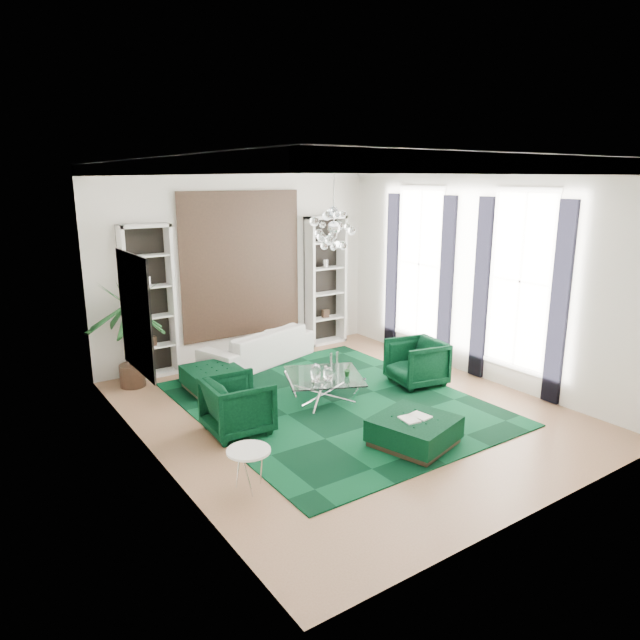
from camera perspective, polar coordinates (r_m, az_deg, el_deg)
floor at (r=9.19m, az=2.38°, el=-8.99°), size 6.00×7.00×0.02m
ceiling at (r=8.47m, az=2.64°, el=15.55°), size 6.00×7.00×0.02m
wall_back at (r=11.59m, az=-7.98°, el=5.53°), size 6.00×0.02×3.80m
wall_front at (r=6.26m, az=22.11°, el=-2.59°), size 6.00×0.02×3.80m
wall_left at (r=7.28m, az=-16.85°, el=0.06°), size 0.02×7.00×3.80m
wall_right at (r=10.68m, az=15.59°, el=4.44°), size 0.02×7.00×3.80m
crown_molding at (r=8.47m, az=2.64°, el=14.81°), size 6.00×7.00×0.18m
ceiling_medallion at (r=8.71m, az=1.41°, el=15.26°), size 0.90×0.90×0.05m
tapestry at (r=11.55m, az=-7.87°, el=5.51°), size 2.50×0.06×2.80m
shelving_left at (r=10.78m, az=-16.72°, el=1.74°), size 0.90×0.38×2.80m
shelving_right at (r=12.48m, az=0.56°, el=3.94°), size 0.90×0.38×2.80m
painting at (r=7.86m, az=-17.89°, el=0.61°), size 0.04×1.30×1.60m
window_near at (r=10.12m, az=19.39°, el=3.65°), size 0.03×1.10×2.90m
curtain_near_a at (r=9.71m, az=22.83°, el=1.43°), size 0.07×0.30×3.25m
curtain_near_b at (r=10.61m, az=15.80°, el=2.99°), size 0.07×0.30×3.25m
window_far at (r=11.68m, az=9.91°, el=5.52°), size 0.03×1.10×2.90m
curtain_far_a at (r=11.15m, az=12.51°, el=3.71°), size 0.07×0.30×3.25m
curtain_far_b at (r=12.26m, az=7.20°, el=4.83°), size 0.07×0.30×3.25m
rug at (r=9.41m, az=1.28°, el=-8.29°), size 4.20×5.00×0.02m
sofa at (r=11.35m, az=-6.23°, el=-2.62°), size 2.56×1.60×0.70m
armchair_left at (r=8.35m, az=-8.23°, el=-8.47°), size 0.94×0.92×0.81m
armchair_right at (r=10.26m, az=9.61°, el=-4.21°), size 1.04×1.02×0.81m
coffee_table at (r=9.53m, az=0.40°, el=-6.73°), size 1.59×1.59×0.41m
ottoman_side at (r=10.11m, az=-10.69°, el=-5.77°), size 0.92×0.92×0.40m
ottoman_front at (r=8.06m, az=9.39°, el=-10.98°), size 1.23×1.23×0.40m
book at (r=7.97m, az=9.45°, el=-9.57°), size 0.42×0.28×0.03m
side_table at (r=6.96m, az=-7.09°, el=-14.67°), size 0.56×0.56×0.50m
palm at (r=10.35m, az=-18.66°, el=-0.04°), size 1.88×1.88×2.40m
chandelier at (r=8.74m, az=1.38°, el=9.21°), size 1.03×1.03×0.72m
table_plant at (r=9.39m, az=2.79°, el=-4.94°), size 0.16×0.14×0.24m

